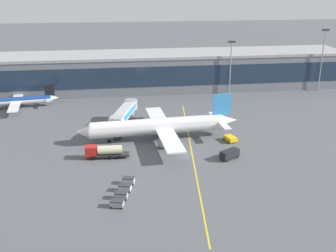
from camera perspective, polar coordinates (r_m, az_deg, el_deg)
name	(u,v)px	position (r m, az deg, el deg)	size (l,w,h in m)	color
ground_plane	(183,155)	(101.13, 2.19, -4.20)	(700.00, 700.00, 0.00)	#515459
apron_lead_in_line	(192,151)	(103.36, 3.41, -3.66)	(0.30, 80.00, 0.01)	yellow
terminal_building	(114,72)	(161.20, -7.76, 7.68)	(188.39, 22.14, 14.64)	slate
main_airliner	(159,126)	(109.72, -1.34, 0.00)	(45.59, 36.08, 12.10)	white
jet_bridge	(125,113)	(118.43, -6.23, 1.93)	(8.90, 20.21, 6.56)	#B2B7BC
fuel_tanker	(104,151)	(100.15, -9.16, -3.62)	(10.89, 3.01, 3.25)	#232326
pushback_tug	(230,138)	(110.57, 8.98, -1.77)	(3.19, 4.26, 1.40)	yellow
crew_van	(230,154)	(99.80, 8.90, -3.96)	(5.39, 4.29, 2.30)	black
baggage_cart_0	(117,203)	(79.53, -7.35, -10.99)	(2.97, 2.23, 1.48)	gray
baggage_cart_1	(121,195)	(82.18, -6.76, -9.85)	(2.97, 2.23, 1.48)	gray
baggage_cart_2	(125,188)	(84.86, -6.21, -8.79)	(2.97, 2.23, 1.48)	#B2B7BC
baggage_cart_3	(129,180)	(87.59, -5.70, -7.79)	(2.97, 2.23, 1.48)	#B2B7BC
commuter_jet_far	(13,101)	(147.38, -21.36, 3.36)	(30.69, 24.55, 7.50)	white
apron_light_mast_0	(322,55)	(168.75, 21.32, 9.44)	(2.80, 0.50, 24.41)	gray
apron_light_mast_1	(231,63)	(154.85, 9.00, 8.96)	(2.80, 0.50, 20.62)	gray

